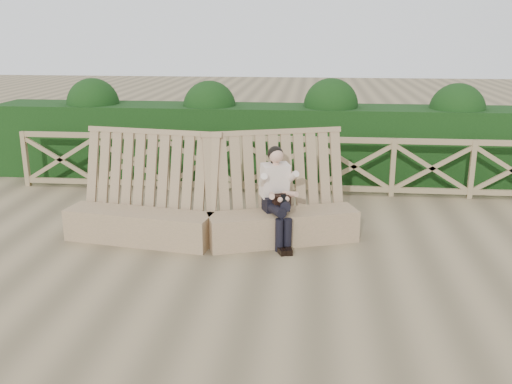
# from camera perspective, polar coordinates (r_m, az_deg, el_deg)

# --- Properties ---
(ground) EXTENTS (60.00, 60.00, 0.00)m
(ground) POSITION_cam_1_polar(r_m,az_deg,el_deg) (7.67, 0.38, -7.33)
(ground) COLOR brown
(ground) RESTS_ON ground
(bench) EXTENTS (4.35, 1.43, 1.60)m
(bench) POSITION_cam_1_polar(r_m,az_deg,el_deg) (8.44, -4.51, -2.22)
(bench) COLOR olive
(bench) RESTS_ON ground
(woman) EXTENTS (0.56, 0.89, 1.42)m
(woman) POSITION_cam_1_polar(r_m,az_deg,el_deg) (8.22, 2.15, -0.02)
(woman) COLOR black
(woman) RESTS_ON ground
(guardrail) EXTENTS (10.10, 0.09, 1.10)m
(guardrail) POSITION_cam_1_polar(r_m,az_deg,el_deg) (10.82, 2.15, 2.76)
(guardrail) COLOR olive
(guardrail) RESTS_ON ground
(hedge) EXTENTS (12.00, 1.20, 1.50)m
(hedge) POSITION_cam_1_polar(r_m,az_deg,el_deg) (11.94, 2.54, 5.00)
(hedge) COLOR black
(hedge) RESTS_ON ground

